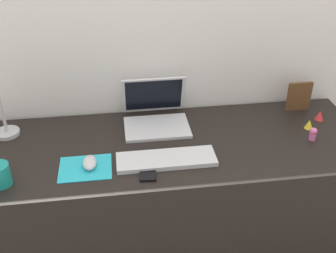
# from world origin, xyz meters

# --- Properties ---
(back_wall) EXTENTS (2.95, 0.05, 1.64)m
(back_wall) POSITION_xyz_m (0.00, 0.35, 0.82)
(back_wall) COLOR silver
(back_wall) RESTS_ON ground_plane
(desk) EXTENTS (1.75, 0.62, 0.74)m
(desk) POSITION_xyz_m (0.00, 0.00, 0.37)
(desk) COLOR black
(desk) RESTS_ON ground_plane
(laptop) EXTENTS (0.30, 0.27, 0.21)m
(laptop) POSITION_xyz_m (-0.06, 0.19, 0.79)
(laptop) COLOR silver
(laptop) RESTS_ON desk
(keyboard) EXTENTS (0.41, 0.13, 0.02)m
(keyboard) POSITION_xyz_m (-0.05, -0.13, 0.75)
(keyboard) COLOR silver
(keyboard) RESTS_ON desk
(mousepad) EXTENTS (0.21, 0.17, 0.00)m
(mousepad) POSITION_xyz_m (-0.38, -0.13, 0.74)
(mousepad) COLOR #28B7CC
(mousepad) RESTS_ON desk
(mouse) EXTENTS (0.06, 0.10, 0.03)m
(mouse) POSITION_xyz_m (-0.36, -0.12, 0.76)
(mouse) COLOR silver
(mouse) RESTS_ON mousepad
(cell_phone) EXTENTS (0.07, 0.13, 0.01)m
(cell_phone) POSITION_xyz_m (-0.13, -0.19, 0.74)
(cell_phone) COLOR black
(cell_phone) RESTS_ON desk
(picture_frame) EXTENTS (0.12, 0.02, 0.15)m
(picture_frame) POSITION_xyz_m (0.66, 0.22, 0.81)
(picture_frame) COLOR brown
(picture_frame) RESTS_ON desk
(toy_figurine_yellow) EXTENTS (0.04, 0.04, 0.04)m
(toy_figurine_yellow) POSITION_xyz_m (0.65, 0.04, 0.76)
(toy_figurine_yellow) COLOR yellow
(toy_figurine_yellow) RESTS_ON desk
(toy_figurine_red) EXTENTS (0.04, 0.04, 0.05)m
(toy_figurine_red) POSITION_xyz_m (0.73, 0.11, 0.76)
(toy_figurine_red) COLOR red
(toy_figurine_red) RESTS_ON desk
(toy_figurine_pink) EXTENTS (0.03, 0.03, 0.06)m
(toy_figurine_pink) POSITION_xyz_m (0.62, -0.05, 0.77)
(toy_figurine_pink) COLOR pink
(toy_figurine_pink) RESTS_ON desk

